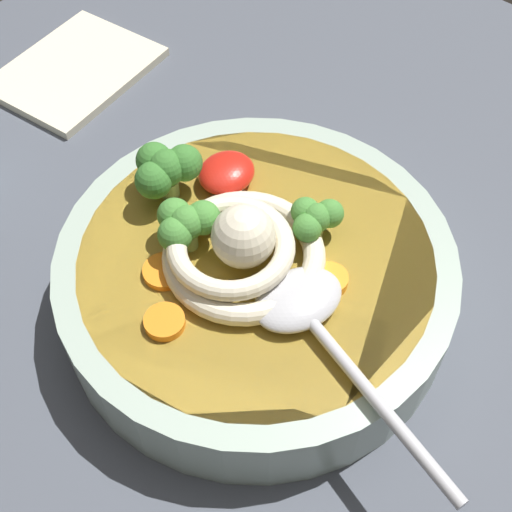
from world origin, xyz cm
name	(u,v)px	position (x,y,z in cm)	size (l,w,h in cm)	color
table_slab	(264,372)	(0.00, 0.00, 1.49)	(97.83, 97.83, 2.99)	#474C56
soup_bowl	(256,278)	(-3.41, -3.78, 5.77)	(27.24, 27.24, 5.38)	#9EB2A3
noodle_pile	(240,249)	(-2.35, -4.20, 9.85)	(11.85, 11.61, 4.76)	beige
soup_spoon	(311,315)	(-1.84, 2.17, 9.17)	(7.68, 17.50, 1.60)	#B7B7BC
chili_sauce_dollop	(227,173)	(-7.03, -9.84, 9.32)	(4.25, 3.82, 1.91)	red
broccoli_floret_left	(165,168)	(-3.44, -12.22, 10.88)	(5.06, 4.36, 4.00)	#7A9E60
broccoli_floret_rear	(315,218)	(-7.29, -2.02, 10.27)	(3.84, 3.30, 3.03)	#7A9E60
broccoli_floret_beside_noodles	(185,223)	(-1.05, -7.88, 10.62)	(4.55, 3.91, 3.60)	#7A9E60
carrot_slice_right	(165,271)	(1.64, -7.28, 8.62)	(2.86, 2.86, 0.49)	orange
carrot_slice_center	(165,322)	(4.33, -4.44, 8.68)	(2.58, 2.58, 0.62)	orange
carrot_slice_near_spoon	(329,280)	(-4.92, 1.23, 8.75)	(2.44, 2.44, 0.77)	orange
folded_napkin	(76,70)	(-11.20, -33.68, 3.39)	(14.36, 11.18, 0.80)	beige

